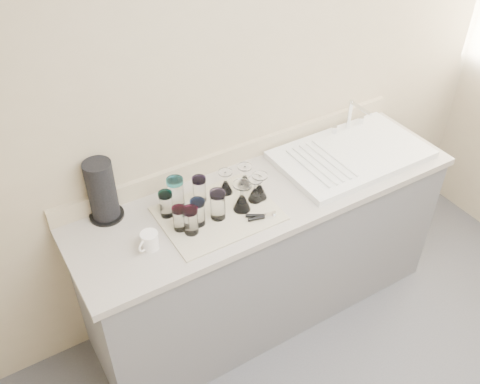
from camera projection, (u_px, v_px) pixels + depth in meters
counter_unit at (265, 252)px, 3.00m from camera, size 2.06×0.62×0.90m
sink_unit at (351, 154)px, 2.93m from camera, size 0.82×0.50×0.22m
dish_towel at (218, 213)px, 2.57m from camera, size 0.55×0.42×0.01m
tumbler_teal at (166, 204)px, 2.51m from camera, size 0.07×0.07×0.13m
tumbler_cyan at (176, 193)px, 2.55m from camera, size 0.08×0.08×0.16m
tumbler_purple at (199, 189)px, 2.60m from camera, size 0.07×0.07×0.14m
tumbler_magenta at (179, 218)px, 2.44m from camera, size 0.06×0.06×0.12m
tumbler_blue at (198, 212)px, 2.46m from camera, size 0.07×0.07×0.14m
tumbler_lavender at (218, 205)px, 2.49m from camera, size 0.08×0.08×0.15m
tumbler_extra at (191, 220)px, 2.42m from camera, size 0.07×0.07×0.14m
goblet_back_left at (226, 185)px, 2.66m from camera, size 0.07×0.07×0.13m
goblet_back_right at (245, 180)px, 2.69m from camera, size 0.07×0.07×0.13m
goblet_front_left at (242, 201)px, 2.56m from camera, size 0.09×0.09×0.15m
goblet_front_right at (259, 190)px, 2.63m from camera, size 0.08×0.08×0.14m
goblet_extra at (255, 193)px, 2.61m from camera, size 0.07×0.07×0.13m
can_opener at (261, 216)px, 2.53m from camera, size 0.14×0.09×0.02m
white_mug at (149, 241)px, 2.37m from camera, size 0.12×0.11×0.08m
paper_towel_roll at (102, 191)px, 2.46m from camera, size 0.17×0.17×0.31m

